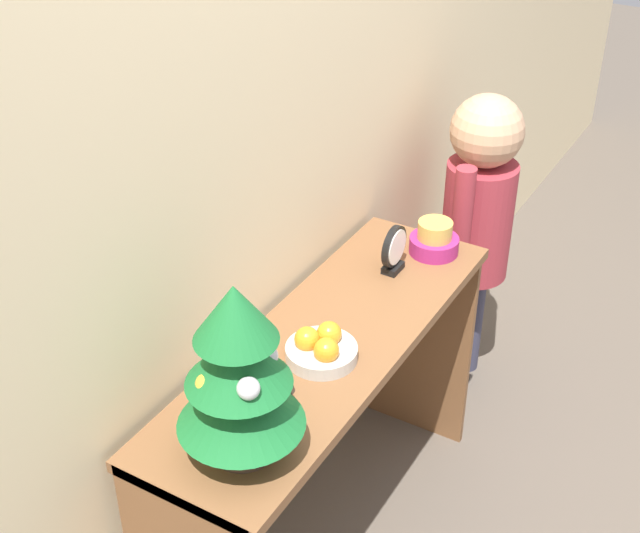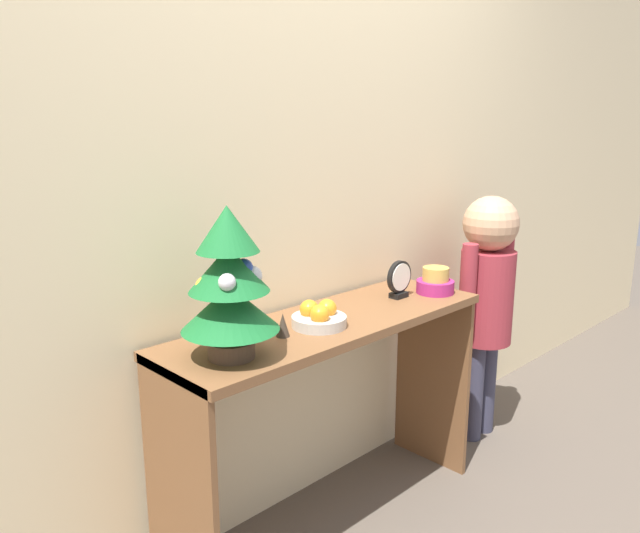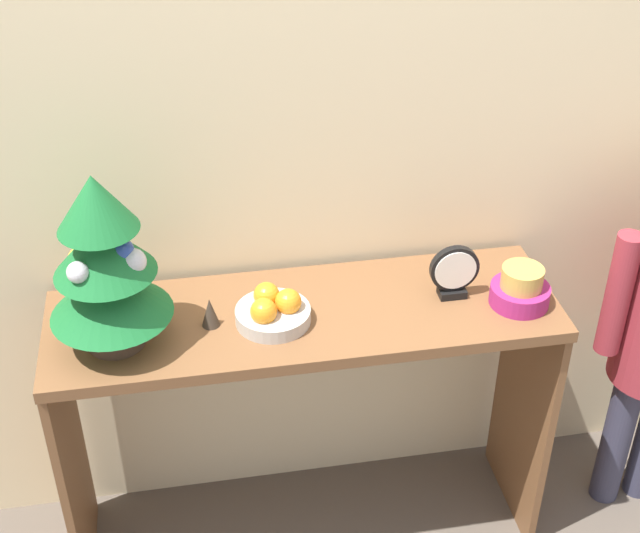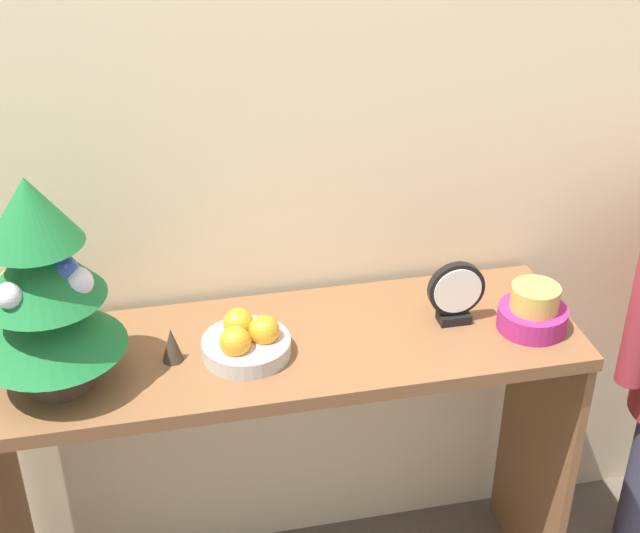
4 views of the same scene
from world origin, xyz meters
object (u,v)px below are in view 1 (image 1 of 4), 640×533
fruit_bowl (321,348)px  desk_clock (394,250)px  singing_bowl (434,240)px  mini_tree (239,373)px  figurine (286,378)px  child_figure (479,209)px

fruit_bowl → desk_clock: bearing=3.2°
fruit_bowl → singing_bowl: 0.59m
fruit_bowl → singing_bowl: singing_bowl is taller
mini_tree → singing_bowl: (0.95, -0.01, -0.17)m
mini_tree → figurine: (0.21, 0.03, -0.18)m
desk_clock → child_figure: child_figure is taller
fruit_bowl → singing_bowl: (0.59, -0.03, 0.01)m
singing_bowl → child_figure: (0.42, 0.02, -0.10)m
figurine → child_figure: child_figure is taller
singing_bowl → child_figure: child_figure is taller
fruit_bowl → desk_clock: 0.44m
singing_bowl → child_figure: size_ratio=0.13×
singing_bowl → child_figure: bearing=3.0°
fruit_bowl → child_figure: child_figure is taller
desk_clock → mini_tree: bearing=-176.9°
fruit_bowl → desk_clock: (0.44, 0.02, 0.04)m
mini_tree → singing_bowl: size_ratio=2.98×
fruit_bowl → desk_clock: desk_clock is taller
child_figure → singing_bowl: bearing=-177.0°
fruit_bowl → singing_bowl: size_ratio=1.23×
mini_tree → fruit_bowl: 0.40m
mini_tree → figurine: mini_tree is taller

